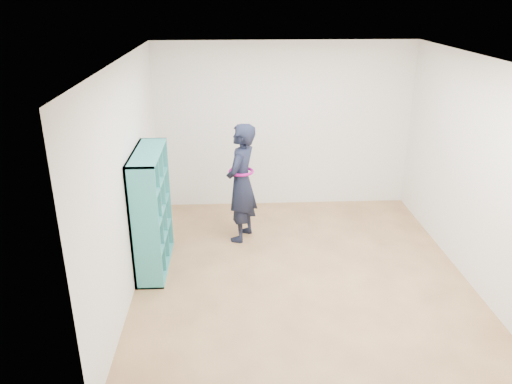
{
  "coord_description": "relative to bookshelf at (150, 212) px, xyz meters",
  "views": [
    {
      "loc": [
        -0.83,
        -5.33,
        3.27
      ],
      "look_at": [
        -0.54,
        0.3,
        0.99
      ],
      "focal_mm": 35.0,
      "sensor_mm": 36.0,
      "label": 1
    }
  ],
  "objects": [
    {
      "name": "floor",
      "position": [
        1.85,
        -0.3,
        -0.74
      ],
      "size": [
        4.5,
        4.5,
        0.0
      ],
      "primitive_type": "plane",
      "color": "brown",
      "rests_on": "ground"
    },
    {
      "name": "ceiling",
      "position": [
        1.85,
        -0.3,
        1.86
      ],
      "size": [
        4.5,
        4.5,
        0.0
      ],
      "primitive_type": "plane",
      "color": "white",
      "rests_on": "wall_back"
    },
    {
      "name": "wall_left",
      "position": [
        -0.15,
        -0.3,
        0.56
      ],
      "size": [
        0.02,
        4.5,
        2.6
      ],
      "primitive_type": "cube",
      "color": "silver",
      "rests_on": "floor"
    },
    {
      "name": "wall_right",
      "position": [
        3.85,
        -0.3,
        0.56
      ],
      "size": [
        0.02,
        4.5,
        2.6
      ],
      "primitive_type": "cube",
      "color": "silver",
      "rests_on": "floor"
    },
    {
      "name": "wall_back",
      "position": [
        1.85,
        1.95,
        0.56
      ],
      "size": [
        4.0,
        0.02,
        2.6
      ],
      "primitive_type": "cube",
      "color": "silver",
      "rests_on": "floor"
    },
    {
      "name": "wall_front",
      "position": [
        1.85,
        -2.55,
        0.56
      ],
      "size": [
        4.0,
        0.02,
        2.6
      ],
      "primitive_type": "cube",
      "color": "silver",
      "rests_on": "floor"
    },
    {
      "name": "bookshelf",
      "position": [
        0.0,
        0.0,
        0.0
      ],
      "size": [
        0.33,
        1.14,
        1.52
      ],
      "color": "teal",
      "rests_on": "floor"
    },
    {
      "name": "person",
      "position": [
        1.14,
        0.72,
        0.09
      ],
      "size": [
        0.6,
        0.71,
        1.66
      ],
      "rotation": [
        0.0,
        0.0,
        -1.97
      ],
      "color": "black",
      "rests_on": "floor"
    },
    {
      "name": "smartphone",
      "position": [
        1.04,
        0.85,
        0.2
      ],
      "size": [
        0.05,
        0.1,
        0.14
      ],
      "rotation": [
        0.37,
        0.0,
        -0.34
      ],
      "color": "silver",
      "rests_on": "person"
    }
  ]
}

